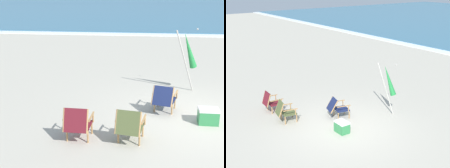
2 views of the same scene
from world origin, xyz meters
The scene contains 6 objects.
ground_plane centered at (0.00, 0.00, 0.00)m, with size 80.00×80.00×0.00m, color #B7AF9E.
beach_chair_mid_center centered at (-0.84, 0.35, 0.42)m, with size 0.76×0.89×0.78m.
beach_chair_front_right centered at (-2.80, -1.41, 0.43)m, with size 0.62×0.69×0.82m.
beach_chair_front_left centered at (-1.66, -1.40, 0.43)m, with size 0.67×0.77×0.81m.
umbrella_furled_green centered at (-0.02, 2.16, 1.31)m, with size 0.79×0.45×2.01m.
cooler_box centered at (0.22, -0.22, 0.20)m, with size 0.49×0.35×0.40m.
Camera 2 is at (7.84, -5.91, 4.93)m, focal length 50.00 mm.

